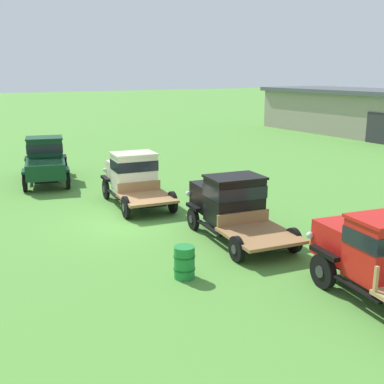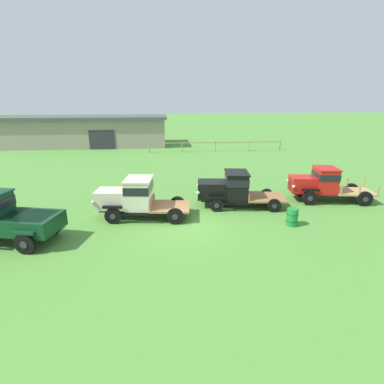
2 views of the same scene
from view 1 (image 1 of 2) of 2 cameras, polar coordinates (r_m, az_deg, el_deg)
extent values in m
plane|color=#518E38|center=(18.26, -7.75, -3.63)|extent=(240.00, 240.00, 0.00)
cube|color=gray|center=(45.18, 21.28, 8.45)|extent=(22.77, 7.08, 3.62)
cube|color=#474C51|center=(45.06, 21.51, 10.97)|extent=(23.37, 7.88, 0.36)
cube|color=#2D2D33|center=(40.33, 21.73, 6.96)|extent=(3.20, 0.08, 2.40)
cylinder|color=black|center=(27.51, -18.91, 2.73)|extent=(0.94, 0.39, 0.92)
cylinder|color=#2D2D2D|center=(27.51, -19.13, 2.72)|extent=(0.32, 0.10, 0.32)
cylinder|color=black|center=(27.48, -14.81, 3.02)|extent=(0.94, 0.39, 0.92)
cylinder|color=#2D2D2D|center=(27.49, -14.59, 3.03)|extent=(0.32, 0.10, 0.32)
cylinder|color=black|center=(24.00, -19.20, 1.13)|extent=(0.94, 0.39, 0.92)
cylinder|color=#2D2D2D|center=(24.00, -19.45, 1.11)|extent=(0.32, 0.10, 0.32)
cylinder|color=black|center=(23.97, -14.50, 1.45)|extent=(0.94, 0.39, 0.92)
cylinder|color=#2D2D2D|center=(23.97, -14.25, 1.47)|extent=(0.32, 0.10, 0.32)
cube|color=black|center=(25.77, -16.87, 2.35)|extent=(5.16, 2.23, 0.12)
cube|color=#0F381E|center=(27.61, -16.95, 4.14)|extent=(1.85, 1.71, 0.87)
cube|color=silver|center=(28.36, -16.94, 4.30)|extent=(0.31, 1.07, 0.65)
sphere|color=silver|center=(28.38, -18.44, 4.33)|extent=(0.20, 0.20, 0.20)
sphere|color=silver|center=(28.36, -15.46, 4.54)|extent=(0.20, 0.20, 0.20)
cube|color=black|center=(27.42, -18.99, 3.78)|extent=(1.07, 0.44, 0.12)
cube|color=black|center=(27.39, -14.88, 4.06)|extent=(1.07, 0.44, 0.12)
cube|color=#0F381E|center=(26.08, -17.00, 4.36)|extent=(1.78, 2.01, 1.57)
cube|color=black|center=(26.03, -17.06, 5.13)|extent=(1.84, 2.07, 0.44)
cube|color=#0F381E|center=(25.96, -17.13, 6.16)|extent=(1.93, 2.12, 0.08)
cube|color=black|center=(26.12, -18.98, 2.30)|extent=(1.96, 0.60, 0.05)
cube|color=black|center=(26.10, -14.75, 2.59)|extent=(1.96, 0.60, 0.05)
cube|color=#0F381E|center=(24.23, -16.94, 2.66)|extent=(2.85, 2.34, 0.74)
cube|color=black|center=(24.17, -17.00, 3.45)|extent=(2.40, 1.98, 0.06)
cube|color=#0F381E|center=(23.89, -19.30, 2.32)|extent=(1.03, 0.43, 0.12)
cube|color=#0F381E|center=(23.87, -14.58, 2.65)|extent=(1.03, 0.43, 0.12)
cylinder|color=black|center=(21.71, -10.17, 0.33)|extent=(0.89, 0.24, 0.88)
cylinder|color=#2D2D2D|center=(21.69, -10.39, 0.31)|extent=(0.31, 0.06, 0.31)
cylinder|color=black|center=(22.21, -5.32, 0.81)|extent=(0.89, 0.24, 0.88)
cylinder|color=#2D2D2D|center=(22.24, -5.11, 0.83)|extent=(0.31, 0.06, 0.31)
cylinder|color=black|center=(18.69, -7.87, -1.82)|extent=(0.89, 0.24, 0.88)
cylinder|color=#2D2D2D|center=(18.67, -8.12, -1.84)|extent=(0.31, 0.06, 0.31)
cylinder|color=black|center=(19.28, -2.32, -1.20)|extent=(0.89, 0.24, 0.88)
cylinder|color=#2D2D2D|center=(19.30, -2.09, -1.18)|extent=(0.31, 0.06, 0.31)
cube|color=black|center=(20.59, -6.63, -0.06)|extent=(4.72, 1.58, 0.12)
cube|color=beige|center=(22.04, -7.95, 2.30)|extent=(1.81, 1.54, 0.97)
cube|color=silver|center=(22.81, -8.49, 2.56)|extent=(0.18, 1.07, 0.73)
sphere|color=silver|center=(22.64, -10.28, 2.58)|extent=(0.20, 0.20, 0.20)
sphere|color=silver|center=(23.00, -6.76, 2.89)|extent=(0.20, 0.20, 0.20)
cube|color=black|center=(21.60, -10.23, 1.59)|extent=(1.02, 0.31, 0.12)
cube|color=black|center=(22.11, -5.34, 2.04)|extent=(1.02, 0.31, 0.12)
cube|color=beige|center=(20.60, -6.87, 2.31)|extent=(1.45, 1.84, 1.54)
cube|color=black|center=(20.53, -6.90, 3.26)|extent=(1.51, 1.88, 0.43)
cube|color=beige|center=(20.45, -6.94, 4.54)|extent=(1.59, 1.93, 0.08)
cube|color=black|center=(20.43, -9.25, -0.32)|extent=(1.78, 0.34, 0.05)
cube|color=black|center=(20.95, -4.22, 0.19)|extent=(1.78, 0.34, 0.05)
cube|color=olive|center=(19.20, -5.36, -0.72)|extent=(2.30, 2.20, 0.10)
cube|color=olive|center=(20.08, -6.28, 0.59)|extent=(0.29, 1.84, 0.44)
cylinder|color=black|center=(17.25, 0.15, -3.19)|extent=(0.80, 0.25, 0.79)
cylinder|color=#2D2D2D|center=(17.22, -0.14, -3.23)|extent=(0.28, 0.06, 0.28)
cylinder|color=black|center=(18.10, 6.01, -2.44)|extent=(0.80, 0.25, 0.79)
cylinder|color=#2D2D2D|center=(18.15, 6.28, -2.40)|extent=(0.28, 0.06, 0.28)
cylinder|color=black|center=(14.45, 5.31, -6.76)|extent=(0.80, 0.25, 0.79)
cylinder|color=#2D2D2D|center=(14.41, 4.97, -6.81)|extent=(0.28, 0.06, 0.28)
cylinder|color=black|center=(15.45, 11.92, -5.60)|extent=(0.80, 0.25, 0.79)
cylinder|color=#2D2D2D|center=(15.51, 12.21, -5.55)|extent=(0.28, 0.06, 0.28)
cube|color=black|center=(16.36, 5.46, -3.94)|extent=(4.85, 1.67, 0.12)
cube|color=black|center=(17.70, 2.82, -0.62)|extent=(1.83, 1.60, 1.00)
cube|color=silver|center=(18.42, 1.73, -0.18)|extent=(0.19, 1.10, 0.75)
sphere|color=silver|center=(18.11, -0.45, -0.17)|extent=(0.20, 0.20, 0.20)
sphere|color=silver|center=(18.73, 3.82, 0.27)|extent=(0.20, 0.20, 0.20)
cube|color=black|center=(17.13, 0.15, -1.78)|extent=(0.92, 0.31, 0.12)
cube|color=black|center=(17.98, 6.05, -1.08)|extent=(0.92, 0.31, 0.12)
cube|color=black|center=(16.38, 5.04, -0.95)|extent=(1.44, 1.90, 1.51)
cube|color=black|center=(16.30, 5.07, 0.20)|extent=(1.49, 1.95, 0.42)
cube|color=black|center=(16.19, 5.10, 1.76)|extent=(1.57, 2.00, 0.08)
cube|color=black|center=(16.09, 2.07, -4.28)|extent=(1.73, 0.35, 0.05)
cube|color=black|center=(16.98, 8.12, -3.42)|extent=(1.73, 0.35, 0.05)
cube|color=olive|center=(15.14, 8.09, -5.10)|extent=(2.49, 2.31, 0.10)
cube|color=olive|center=(15.96, 6.11, -3.15)|extent=(0.31, 1.90, 0.44)
cylinder|color=black|center=(13.18, 15.26, -9.05)|extent=(0.93, 0.32, 0.91)
cylinder|color=#2D2D2D|center=(13.12, 14.86, -9.13)|extent=(0.32, 0.08, 0.32)
cylinder|color=black|center=(14.27, 21.11, -7.70)|extent=(0.93, 0.32, 0.91)
cylinder|color=#2D2D2D|center=(14.34, 21.44, -7.62)|extent=(0.32, 0.08, 0.32)
cube|color=red|center=(13.65, 17.90, -5.60)|extent=(1.69, 1.46, 0.97)
cube|color=silver|center=(14.20, 16.03, -4.90)|extent=(0.20, 0.98, 0.73)
sphere|color=silver|center=(13.80, 13.79, -4.99)|extent=(0.20, 0.20, 0.20)
sphere|color=silver|center=(14.59, 18.13, -4.25)|extent=(0.20, 0.20, 0.20)
cube|color=black|center=(12.99, 15.40, -7.00)|extent=(1.06, 0.35, 0.12)
cube|color=black|center=(14.10, 21.29, -5.79)|extent=(1.06, 0.35, 0.12)
cube|color=red|center=(12.63, 21.84, -6.32)|extent=(1.39, 1.73, 1.48)
cube|color=black|center=(12.29, 18.82, -10.74)|extent=(1.65, 0.38, 0.05)
cube|color=tan|center=(11.72, 20.97, -9.60)|extent=(0.09, 0.09, 0.61)
cylinder|color=#1E7F33|center=(13.29, -0.91, -8.32)|extent=(0.57, 0.57, 0.91)
cylinder|color=#124C1E|center=(13.22, -0.92, -7.60)|extent=(0.60, 0.60, 0.03)
cylinder|color=#124C1E|center=(13.36, -0.91, -9.05)|extent=(0.60, 0.60, 0.03)
camera|label=2|loc=(18.89, -55.27, 10.44)|focal=28.00mm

